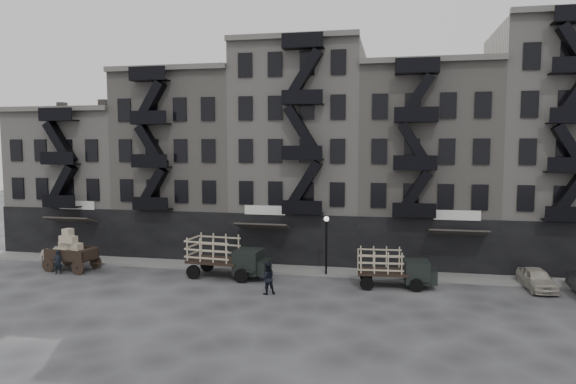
% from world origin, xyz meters
% --- Properties ---
extents(ground, '(140.00, 140.00, 0.00)m').
position_xyz_m(ground, '(0.00, 0.00, 0.00)').
color(ground, '#38383A').
rests_on(ground, ground).
extents(sidewalk, '(55.00, 2.50, 0.15)m').
position_xyz_m(sidewalk, '(0.00, 3.75, 0.07)').
color(sidewalk, slate).
rests_on(sidewalk, ground).
extents(building_west, '(10.00, 11.35, 13.20)m').
position_xyz_m(building_west, '(-20.00, 9.83, 6.00)').
color(building_west, '#9C978F').
rests_on(building_west, ground).
extents(building_midwest, '(10.00, 11.35, 16.20)m').
position_xyz_m(building_midwest, '(-10.00, 9.83, 7.50)').
color(building_midwest, gray).
rests_on(building_midwest, ground).
extents(building_center, '(10.00, 11.35, 18.20)m').
position_xyz_m(building_center, '(-0.00, 9.82, 8.50)').
color(building_center, '#9C978F').
rests_on(building_center, ground).
extents(building_mideast, '(10.00, 11.35, 16.20)m').
position_xyz_m(building_mideast, '(10.00, 9.83, 7.50)').
color(building_mideast, gray).
rests_on(building_mideast, ground).
extents(building_east, '(10.00, 11.35, 19.20)m').
position_xyz_m(building_east, '(20.00, 9.82, 9.00)').
color(building_east, '#9C978F').
rests_on(building_east, ground).
extents(lamp_post, '(0.36, 0.36, 4.28)m').
position_xyz_m(lamp_post, '(3.00, 2.60, 2.78)').
color(lamp_post, black).
rests_on(lamp_post, ground).
extents(horse, '(1.90, 0.95, 1.57)m').
position_xyz_m(horse, '(-18.50, 1.84, 0.78)').
color(horse, silver).
rests_on(horse, ground).
extents(wagon, '(3.92, 2.45, 3.12)m').
position_xyz_m(wagon, '(-15.73, 0.52, 1.78)').
color(wagon, black).
rests_on(wagon, ground).
extents(stake_truck_west, '(5.90, 2.81, 2.88)m').
position_xyz_m(stake_truck_west, '(-3.83, 0.95, 1.64)').
color(stake_truck_west, black).
rests_on(stake_truck_west, ground).
extents(stake_truck_east, '(5.11, 2.38, 2.50)m').
position_xyz_m(stake_truck_east, '(7.66, 0.75, 1.43)').
color(stake_truck_east, black).
rests_on(stake_truck_east, ground).
extents(car_east, '(2.00, 4.16, 1.37)m').
position_xyz_m(car_east, '(16.68, 2.11, 0.68)').
color(car_east, '#B1AB9F').
rests_on(car_east, ground).
extents(pedestrian_west, '(0.73, 0.59, 1.73)m').
position_xyz_m(pedestrian_west, '(-15.97, -0.59, 0.86)').
color(pedestrian_west, black).
rests_on(pedestrian_west, ground).
extents(pedestrian_mid, '(1.22, 1.14, 2.01)m').
position_xyz_m(pedestrian_mid, '(-0.04, -2.40, 1.01)').
color(pedestrian_mid, black).
rests_on(pedestrian_mid, ground).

